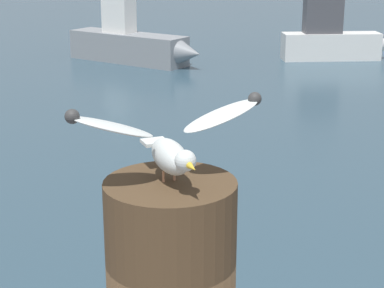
# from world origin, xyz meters

# --- Properties ---
(seagull) EXTENTS (0.55, 0.47, 0.26)m
(seagull) POSITION_xyz_m (-0.36, -0.58, 2.90)
(seagull) COLOR tan
(seagull) RESTS_ON mooring_post
(boat_grey) EXTENTS (4.45, 2.22, 4.07)m
(boat_grey) POSITION_xyz_m (-6.63, 15.64, 0.54)
(boat_grey) COLOR gray
(boat_grey) RESTS_ON ground_plane
(boat_white) EXTENTS (3.43, 1.80, 4.22)m
(boat_white) POSITION_xyz_m (-1.10, 17.77, 0.65)
(boat_white) COLOR silver
(boat_white) RESTS_ON ground_plane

